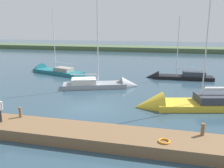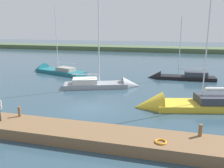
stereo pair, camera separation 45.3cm
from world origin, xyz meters
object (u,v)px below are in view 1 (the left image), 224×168
Objects in this scene: mooring_post_far at (203,129)px; life_ring_buoy at (164,141)px; sailboat_mid_channel at (106,86)px; sailboat_inner_slip at (50,72)px; sailboat_behind_pier at (175,78)px; mooring_post_near at (20,112)px; sailboat_far_right at (185,106)px.

mooring_post_far is 1.08× the size of life_ring_buoy.
sailboat_mid_channel reaches higher than sailboat_inner_slip.
sailboat_mid_channel is 1.21× the size of sailboat_behind_pier.
sailboat_inner_slip is at bearing -2.68° from sailboat_behind_pier.
sailboat_mid_channel is at bearing -53.45° from mooring_post_far.
sailboat_inner_slip is (18.51, -0.01, -0.01)m from sailboat_behind_pier.
mooring_post_near is 11.97m from mooring_post_far.
sailboat_mid_channel is 10.31m from sailboat_behind_pier.
sailboat_inner_slip reaches higher than mooring_post_near.
mooring_post_far reaches higher than life_ring_buoy.
life_ring_buoy is at bearing 171.82° from mooring_post_near.
sailboat_mid_channel is 0.98× the size of sailboat_far_right.
mooring_post_near is 1.08× the size of life_ring_buoy.
mooring_post_near is 0.07× the size of sailboat_inner_slip.
life_ring_buoy is at bearing 33.67° from mooring_post_far.
sailboat_behind_pier is (0.77, -12.11, -0.07)m from sailboat_far_right.
sailboat_far_right reaches higher than mooring_post_near.
mooring_post_far is at bearing -74.74° from sailboat_mid_channel.
sailboat_far_right is at bearing -148.59° from mooring_post_near.
mooring_post_far is 0.07× the size of sailboat_inner_slip.
sailboat_inner_slip is (17.73, -20.50, -0.64)m from life_ring_buoy.
sailboat_behind_pier is (1.34, -19.07, -0.93)m from mooring_post_far.
sailboat_mid_channel is 1.02× the size of sailboat_inner_slip.
sailboat_far_right is 1.04× the size of sailboat_inner_slip.
mooring_post_near is 9.95m from life_ring_buoy.
sailboat_far_right reaches higher than sailboat_inner_slip.
mooring_post_near is 1.00× the size of mooring_post_far.
sailboat_mid_channel is (-2.86, -12.30, -0.87)m from mooring_post_near.
mooring_post_near is at bearing 131.75° from sailboat_inner_slip.
sailboat_inner_slip is (19.86, -19.08, -0.94)m from mooring_post_far.
life_ring_buoy is 27.11m from sailboat_inner_slip.
sailboat_behind_pier is at bearing -85.97° from mooring_post_far.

